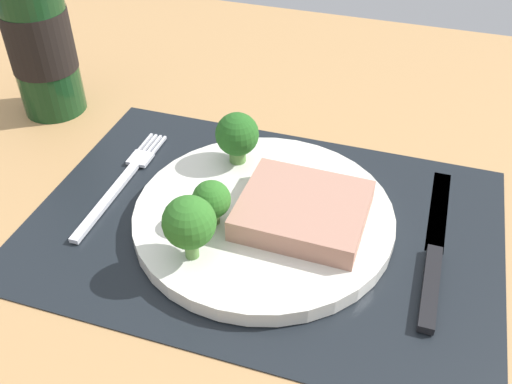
% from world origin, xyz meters
% --- Properties ---
extents(ground_plane, '(1.40, 1.10, 0.03)m').
position_xyz_m(ground_plane, '(0.00, 0.00, -0.01)').
color(ground_plane, tan).
extents(placemat, '(0.47, 0.33, 0.00)m').
position_xyz_m(placemat, '(0.00, 0.00, 0.00)').
color(placemat, black).
rests_on(placemat, ground_plane).
extents(plate, '(0.26, 0.26, 0.02)m').
position_xyz_m(plate, '(0.00, 0.00, 0.01)').
color(plate, silver).
rests_on(plate, placemat).
extents(steak, '(0.12, 0.11, 0.02)m').
position_xyz_m(steak, '(0.04, 0.00, 0.03)').
color(steak, tan).
rests_on(steak, plate).
extents(broccoli_back_left, '(0.04, 0.04, 0.05)m').
position_xyz_m(broccoli_back_left, '(-0.04, -0.03, 0.05)').
color(broccoli_back_left, '#5B8942').
rests_on(broccoli_back_left, plate).
extents(broccoli_center, '(0.05, 0.05, 0.06)m').
position_xyz_m(broccoli_center, '(-0.04, -0.08, 0.06)').
color(broccoli_center, '#5B8942').
rests_on(broccoli_center, plate).
extents(broccoli_front_edge, '(0.05, 0.05, 0.06)m').
position_xyz_m(broccoli_front_edge, '(-0.05, 0.07, 0.05)').
color(broccoli_front_edge, '#5B8942').
rests_on(broccoli_front_edge, plate).
extents(fork, '(0.02, 0.19, 0.01)m').
position_xyz_m(fork, '(-0.17, 0.01, 0.01)').
color(fork, silver).
rests_on(fork, placemat).
extents(knife, '(0.02, 0.23, 0.01)m').
position_xyz_m(knife, '(0.17, 0.01, 0.01)').
color(knife, black).
rests_on(knife, placemat).
extents(wine_bottle, '(0.08, 0.08, 0.32)m').
position_xyz_m(wine_bottle, '(-0.33, 0.13, 0.11)').
color(wine_bottle, '#143819').
rests_on(wine_bottle, ground_plane).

